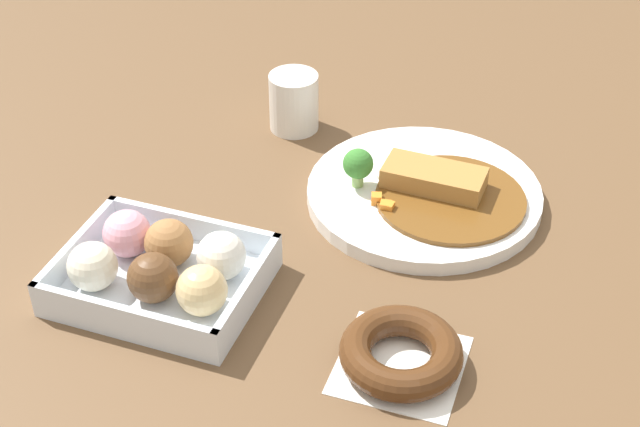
{
  "coord_description": "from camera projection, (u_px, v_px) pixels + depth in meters",
  "views": [
    {
      "loc": [
        0.26,
        -0.84,
        0.66
      ],
      "look_at": [
        -0.03,
        -0.04,
        0.03
      ],
      "focal_mm": 52.78,
      "sensor_mm": 36.0,
      "label": 1
    }
  ],
  "objects": [
    {
      "name": "coffee_mug",
      "position": [
        294.0,
        102.0,
        1.24
      ],
      "size": [
        0.06,
        0.06,
        0.08
      ],
      "primitive_type": "cylinder",
      "color": "silver",
      "rests_on": "ground_plane"
    },
    {
      "name": "donut_box",
      "position": [
        161.0,
        269.0,
        0.98
      ],
      "size": [
        0.21,
        0.16,
        0.06
      ],
      "color": "silver",
      "rests_on": "ground_plane"
    },
    {
      "name": "chocolate_ring_donut",
      "position": [
        401.0,
        353.0,
        0.9
      ],
      "size": [
        0.12,
        0.12,
        0.03
      ],
      "color": "white",
      "rests_on": "ground_plane"
    },
    {
      "name": "ground_plane",
      "position": [
        359.0,
        218.0,
        1.1
      ],
      "size": [
        1.6,
        1.6,
        0.0
      ],
      "primitive_type": "plane",
      "color": "brown"
    },
    {
      "name": "curry_plate",
      "position": [
        425.0,
        192.0,
        1.11
      ],
      "size": [
        0.28,
        0.28,
        0.07
      ],
      "color": "white",
      "rests_on": "ground_plane"
    }
  ]
}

